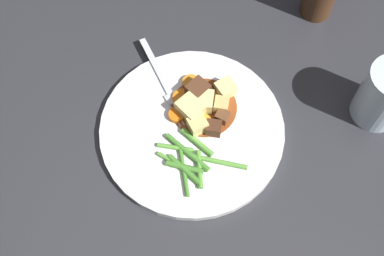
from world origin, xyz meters
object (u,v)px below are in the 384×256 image
at_px(potato_chunk_0, 197,127).
at_px(potato_chunk_4, 204,102).
at_px(meat_chunk_0, 222,117).
at_px(carrot_slice_4, 216,99).
at_px(potato_chunk_1, 221,106).
at_px(carrot_slice_0, 191,83).
at_px(carrot_slice_2, 204,122).
at_px(dinner_plate, 192,130).
at_px(meat_chunk_1, 197,90).
at_px(carrot_slice_1, 182,98).
at_px(carrot_slice_3, 177,115).
at_px(potato_chunk_2, 191,108).
at_px(potato_chunk_3, 226,89).
at_px(fork, 165,83).
at_px(meat_chunk_3, 213,130).
at_px(meat_chunk_2, 207,92).

height_order(potato_chunk_0, potato_chunk_4, potato_chunk_4).
height_order(potato_chunk_0, meat_chunk_0, potato_chunk_0).
distance_m(carrot_slice_4, potato_chunk_1, 0.02).
xyz_separation_m(carrot_slice_0, carrot_slice_4, (-0.02, -0.04, -0.00)).
bearing_deg(carrot_slice_2, carrot_slice_0, 24.46).
distance_m(dinner_plate, meat_chunk_1, 0.06).
height_order(carrot_slice_2, potato_chunk_4, potato_chunk_4).
distance_m(dinner_plate, carrot_slice_1, 0.05).
bearing_deg(carrot_slice_1, carrot_slice_4, -83.47).
distance_m(carrot_slice_3, potato_chunk_2, 0.02).
distance_m(potato_chunk_3, meat_chunk_1, 0.04).
height_order(dinner_plate, carrot_slice_1, carrot_slice_1).
distance_m(potato_chunk_3, fork, 0.10).
distance_m(carrot_slice_1, meat_chunk_1, 0.03).
bearing_deg(potato_chunk_2, potato_chunk_3, -47.92).
xyz_separation_m(carrot_slice_3, carrot_slice_4, (0.04, -0.06, -0.00)).
relative_size(potato_chunk_1, potato_chunk_2, 0.61).
xyz_separation_m(carrot_slice_2, meat_chunk_1, (0.05, 0.02, 0.01)).
bearing_deg(meat_chunk_1, potato_chunk_4, -143.46).
bearing_deg(meat_chunk_0, potato_chunk_1, 12.54).
relative_size(potato_chunk_1, meat_chunk_0, 1.22).
bearing_deg(carrot_slice_1, carrot_slice_2, -133.31).
xyz_separation_m(potato_chunk_0, meat_chunk_1, (0.06, 0.01, 0.00)).
xyz_separation_m(carrot_slice_2, potato_chunk_0, (-0.01, 0.01, 0.01)).
xyz_separation_m(carrot_slice_2, potato_chunk_1, (0.03, -0.02, 0.01)).
bearing_deg(carrot_slice_2, meat_chunk_3, -128.84).
distance_m(potato_chunk_1, meat_chunk_3, 0.04).
xyz_separation_m(potato_chunk_3, meat_chunk_2, (-0.01, 0.03, -0.00)).
distance_m(carrot_slice_1, potato_chunk_0, 0.06).
relative_size(potato_chunk_0, potato_chunk_1, 1.14).
xyz_separation_m(potato_chunk_0, meat_chunk_0, (0.02, -0.03, -0.00)).
distance_m(carrot_slice_3, potato_chunk_4, 0.05).
bearing_deg(potato_chunk_1, carrot_slice_1, 82.63).
distance_m(carrot_slice_0, potato_chunk_4, 0.05).
distance_m(potato_chunk_0, meat_chunk_3, 0.02).
bearing_deg(carrot_slice_2, potato_chunk_4, 7.98).
xyz_separation_m(potato_chunk_1, meat_chunk_1, (0.02, 0.04, 0.00)).
bearing_deg(potato_chunk_0, carrot_slice_4, -19.74).
xyz_separation_m(meat_chunk_0, meat_chunk_3, (-0.02, 0.01, 0.00)).
relative_size(carrot_slice_2, meat_chunk_0, 1.26).
distance_m(carrot_slice_0, carrot_slice_1, 0.03).
xyz_separation_m(carrot_slice_3, fork, (0.05, 0.03, -0.00)).
relative_size(carrot_slice_3, potato_chunk_2, 0.66).
bearing_deg(carrot_slice_3, fork, 27.76).
relative_size(potato_chunk_0, potato_chunk_2, 0.70).
bearing_deg(potato_chunk_2, carrot_slice_3, 115.61).
relative_size(dinner_plate, potato_chunk_1, 12.12).
bearing_deg(meat_chunk_3, potato_chunk_1, -8.48).
xyz_separation_m(potato_chunk_1, fork, (0.03, 0.09, -0.01)).
distance_m(potato_chunk_3, potato_chunk_4, 0.04).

